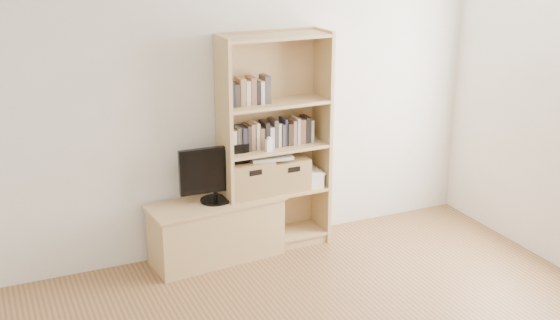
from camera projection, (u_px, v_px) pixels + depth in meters
back_wall at (237, 101)px, 5.86m from camera, size 4.50×0.02×2.60m
tv_stand at (217, 231)px, 5.90m from camera, size 1.13×0.51×0.50m
bookshelf at (275, 144)px, 5.93m from camera, size 0.95×0.35×1.88m
television at (215, 175)px, 5.74m from camera, size 0.59×0.07×0.46m
books_row_mid at (274, 133)px, 5.92m from camera, size 0.83×0.18×0.22m
books_row_upper at (251, 91)px, 5.71m from camera, size 0.41×0.16×0.21m
baby_monitor at (269, 145)px, 5.79m from camera, size 0.06×0.04×0.10m
basket_left at (248, 178)px, 5.91m from camera, size 0.38×0.32×0.31m
basket_right at (287, 173)px, 6.06m from camera, size 0.34×0.28×0.28m
laptop at (269, 156)px, 5.93m from camera, size 0.38×0.28×0.03m
magazine_stack at (309, 178)px, 6.17m from camera, size 0.20×0.28×0.12m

